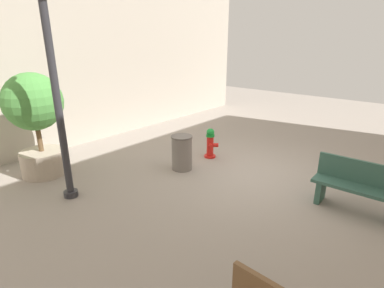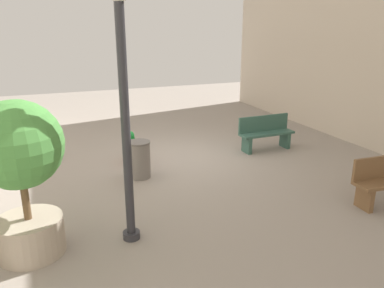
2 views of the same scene
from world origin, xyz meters
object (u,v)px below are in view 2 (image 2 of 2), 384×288
at_px(planter_tree, 21,166).
at_px(fire_hydrant, 131,147).
at_px(street_lamp, 123,88).
at_px(trash_bin, 139,159).
at_px(bench_near, 265,132).

bearing_deg(planter_tree, fire_hydrant, -124.21).
bearing_deg(street_lamp, fire_hydrant, -103.02).
height_order(fire_hydrant, trash_bin, trash_bin).
bearing_deg(bench_near, trash_bin, 10.47).
bearing_deg(fire_hydrant, trash_bin, 87.38).
relative_size(planter_tree, street_lamp, 0.60).
height_order(fire_hydrant, street_lamp, street_lamp).
relative_size(bench_near, planter_tree, 0.66).
bearing_deg(street_lamp, planter_tree, -6.04).
xyz_separation_m(planter_tree, trash_bin, (-2.29, -2.36, -1.00)).
xyz_separation_m(fire_hydrant, bench_near, (-3.72, 0.39, 0.09)).
height_order(bench_near, street_lamp, street_lamp).
height_order(fire_hydrant, bench_near, bench_near).
distance_m(fire_hydrant, bench_near, 3.75).
bearing_deg(street_lamp, bench_near, -144.80).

